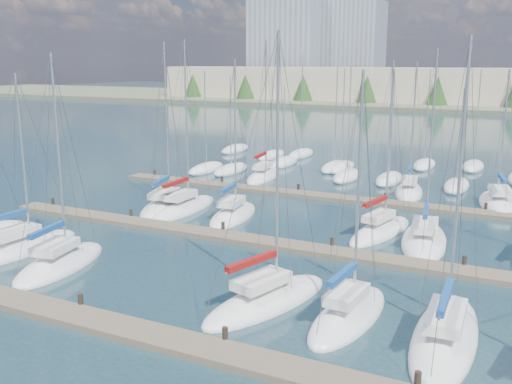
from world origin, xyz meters
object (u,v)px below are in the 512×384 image
at_px(sailboat_e, 349,315).
at_px(sailboat_h, 167,206).
at_px(sailboat_i, 184,208).
at_px(sailboat_c, 60,263).
at_px(sailboat_q, 498,203).
at_px(sailboat_k, 380,231).
at_px(sailboat_n, 263,176).
at_px(sailboat_j, 233,215).
at_px(sailboat_d, 267,300).
at_px(sailboat_b, 22,249).
at_px(sailboat_f, 445,337).
at_px(sailboat_l, 424,241).
at_px(sailboat_p, 409,192).

bearing_deg(sailboat_e, sailboat_h, 150.45).
relative_size(sailboat_i, sailboat_e, 1.16).
bearing_deg(sailboat_c, sailboat_i, 82.50).
height_order(sailboat_q, sailboat_h, sailboat_h).
distance_m(sailboat_k, sailboat_i, 15.83).
bearing_deg(sailboat_n, sailboat_h, -104.13).
height_order(sailboat_q, sailboat_n, sailboat_n).
bearing_deg(sailboat_c, sailboat_j, 64.35).
distance_m(sailboat_d, sailboat_b, 17.42).
height_order(sailboat_n, sailboat_h, sailboat_n).
relative_size(sailboat_n, sailboat_f, 1.08).
height_order(sailboat_l, sailboat_k, sailboat_l).
bearing_deg(sailboat_b, sailboat_e, 2.41).
xyz_separation_m(sailboat_b, sailboat_h, (2.06, 12.95, 0.00)).
relative_size(sailboat_q, sailboat_p, 0.95).
relative_size(sailboat_q, sailboat_b, 1.01).
relative_size(sailboat_d, sailboat_i, 0.99).
bearing_deg(sailboat_e, sailboat_k, 102.82).
height_order(sailboat_p, sailboat_l, sailboat_l).
bearing_deg(sailboat_b, sailboat_p, 58.29).
bearing_deg(sailboat_i, sailboat_f, -32.47).
height_order(sailboat_c, sailboat_i, sailboat_i).
bearing_deg(sailboat_l, sailboat_d, -119.60).
bearing_deg(sailboat_j, sailboat_e, -52.90).
distance_m(sailboat_h, sailboat_k, 17.49).
distance_m(sailboat_q, sailboat_k, 14.10).
bearing_deg(sailboat_b, sailboat_q, 47.87).
bearing_deg(sailboat_j, sailboat_p, 45.01).
xyz_separation_m(sailboat_h, sailboat_j, (6.18, 0.04, 0.01)).
bearing_deg(sailboat_i, sailboat_j, -1.79).
bearing_deg(sailboat_l, sailboat_q, 66.18).
xyz_separation_m(sailboat_c, sailboat_j, (3.99, 13.97, 0.01)).
bearing_deg(sailboat_f, sailboat_e, 175.38).
bearing_deg(sailboat_l, sailboat_e, -102.91).
bearing_deg(sailboat_c, sailboat_q, 41.11).
height_order(sailboat_q, sailboat_j, sailboat_j).
bearing_deg(sailboat_n, sailboat_k, -49.23).
xyz_separation_m(sailboat_p, sailboat_f, (7.15, -27.52, -0.01)).
relative_size(sailboat_p, sailboat_h, 0.89).
bearing_deg(sailboat_k, sailboat_n, 149.92).
xyz_separation_m(sailboat_i, sailboat_e, (17.86, -13.30, -0.01)).
distance_m(sailboat_c, sailboat_f, 21.70).
bearing_deg(sailboat_h, sailboat_d, -55.57).
bearing_deg(sailboat_b, sailboat_l, 32.88).
bearing_deg(sailboat_n, sailboat_c, -96.60).
relative_size(sailboat_d, sailboat_e, 1.14).
bearing_deg(sailboat_f, sailboat_p, 102.90).
bearing_deg(sailboat_j, sailboat_i, 171.30).
height_order(sailboat_p, sailboat_f, sailboat_f).
xyz_separation_m(sailboat_q, sailboat_k, (-6.83, -12.33, 0.02)).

